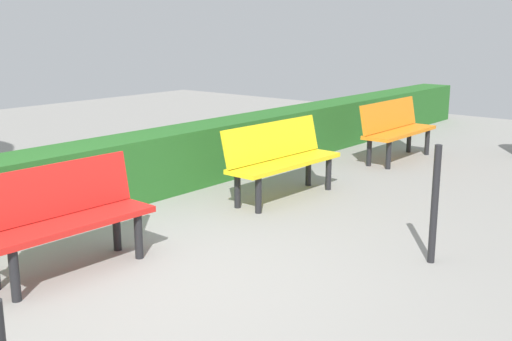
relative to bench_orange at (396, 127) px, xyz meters
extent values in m
plane|color=gray|center=(5.30, 0.67, -0.48)|extent=(20.94, 20.94, 0.00)
cube|color=orange|center=(0.00, 0.07, -0.07)|extent=(1.55, 0.42, 0.05)
cube|color=orange|center=(0.00, -0.12, 0.17)|extent=(1.55, 0.12, 0.42)
cylinder|color=black|center=(-0.63, 0.22, -0.29)|extent=(0.07, 0.07, 0.39)
cylinder|color=black|center=(-0.62, -0.08, -0.29)|extent=(0.07, 0.07, 0.39)
cylinder|color=black|center=(0.62, 0.23, -0.29)|extent=(0.07, 0.07, 0.39)
cylinder|color=black|center=(0.63, -0.07, -0.29)|extent=(0.07, 0.07, 0.39)
cube|color=yellow|center=(2.72, 0.02, -0.07)|extent=(1.59, 0.47, 0.05)
cube|color=yellow|center=(2.71, -0.17, 0.17)|extent=(1.58, 0.19, 0.42)
cylinder|color=black|center=(2.08, 0.19, -0.29)|extent=(0.07, 0.07, 0.39)
cylinder|color=black|center=(2.07, -0.11, -0.29)|extent=(0.07, 0.07, 0.39)
cylinder|color=black|center=(3.36, 0.15, -0.29)|extent=(0.07, 0.07, 0.39)
cylinder|color=black|center=(3.35, -0.15, -0.29)|extent=(0.07, 0.07, 0.39)
cube|color=red|center=(5.57, 0.03, -0.07)|extent=(1.42, 0.45, 0.05)
cube|color=red|center=(5.56, -0.16, 0.17)|extent=(1.42, 0.14, 0.42)
cylinder|color=black|center=(5.01, 0.19, -0.29)|extent=(0.07, 0.07, 0.39)
cylinder|color=black|center=(5.01, -0.11, -0.29)|extent=(0.07, 0.07, 0.39)
cylinder|color=black|center=(6.13, 0.17, -0.29)|extent=(0.07, 0.07, 0.39)
cube|color=#266023|center=(4.08, -1.30, -0.12)|extent=(16.94, 0.59, 0.71)
cylinder|color=black|center=(3.52, 2.15, 0.02)|extent=(0.06, 0.06, 1.00)
camera|label=1|loc=(8.21, 4.11, 1.45)|focal=43.48mm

